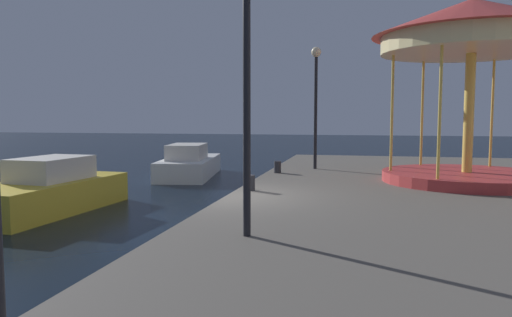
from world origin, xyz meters
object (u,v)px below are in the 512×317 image
object	(u,v)px
carousel	(471,46)
bollard_north	(278,167)
lamp_post_mid_promenade	(247,50)
lamp_post_far_end	(316,86)
motorboat_white	(189,164)
motorboat_yellow	(48,191)
bollard_center	(250,183)

from	to	relation	value
carousel	bollard_north	xyz separation A→B (m)	(-5.75, 1.14, -3.69)
lamp_post_mid_promenade	bollard_north	bearing A→B (deg)	96.60
lamp_post_far_end	motorboat_white	bearing A→B (deg)	154.33
motorboat_white	carousel	world-z (taller)	carousel
motorboat_yellow	carousel	distance (m)	12.69
motorboat_white	bollard_center	distance (m)	9.65
lamp_post_mid_promenade	bollard_center	xyz separation A→B (m)	(-1.02, 4.62, -2.73)
bollard_north	bollard_center	distance (m)	3.97
motorboat_white	bollard_north	xyz separation A→B (m)	(4.79, -4.41, 0.43)
motorboat_yellow	lamp_post_far_end	world-z (taller)	lamp_post_far_end
motorboat_yellow	lamp_post_mid_promenade	world-z (taller)	lamp_post_mid_promenade
lamp_post_mid_promenade	bollard_north	size ratio (longest dim) A/B	10.72
motorboat_yellow	carousel	world-z (taller)	carousel
motorboat_yellow	carousel	xyz separation A→B (m)	(11.66, 2.88, 4.10)
carousel	lamp_post_mid_promenade	size ratio (longest dim) A/B	1.29
bollard_north	motorboat_white	bearing A→B (deg)	137.37
motorboat_yellow	bollard_center	world-z (taller)	motorboat_yellow
motorboat_white	lamp_post_far_end	xyz separation A→B (m)	(5.90, -2.84, 3.22)
lamp_post_far_end	bollard_north	bearing A→B (deg)	-125.41
lamp_post_far_end	lamp_post_mid_promenade	bearing A→B (deg)	-90.68
bollard_north	motorboat_yellow	bearing A→B (deg)	-145.73
lamp_post_mid_promenade	lamp_post_far_end	distance (m)	10.17
motorboat_white	lamp_post_far_end	bearing A→B (deg)	-25.67
carousel	lamp_post_far_end	bearing A→B (deg)	149.68
carousel	lamp_post_far_end	size ratio (longest dim) A/B	1.27
motorboat_yellow	bollard_north	bearing A→B (deg)	34.27
carousel	lamp_post_mid_promenade	world-z (taller)	carousel
motorboat_white	carousel	xyz separation A→B (m)	(10.54, -5.55, 4.13)
lamp_post_mid_promenade	motorboat_white	bearing A→B (deg)	113.97
bollard_center	lamp_post_mid_promenade	bearing A→B (deg)	-77.58
lamp_post_far_end	bollard_north	xyz separation A→B (m)	(-1.12, -1.57, -2.79)
lamp_post_mid_promenade	motorboat_yellow	bearing A→B (deg)	146.46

